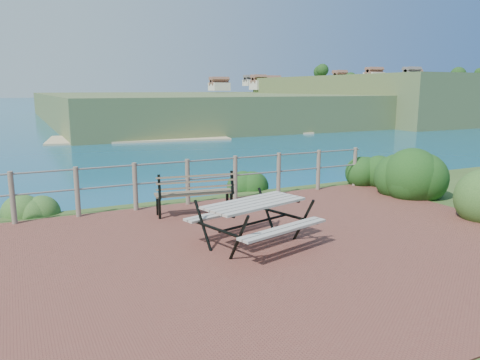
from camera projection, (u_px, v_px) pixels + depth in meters
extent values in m
cube|color=brown|center=(261.00, 252.00, 7.33)|extent=(10.00, 7.00, 0.12)
plane|color=#136573|center=(18.00, 95.00, 183.70)|extent=(1200.00, 1200.00, 0.00)
cylinder|color=#6B5B4C|center=(12.00, 198.00, 8.70)|extent=(0.10, 0.10, 1.00)
cylinder|color=#6B5B4C|center=(77.00, 192.00, 9.20)|extent=(0.10, 0.10, 1.00)
cylinder|color=#6B5B4C|center=(135.00, 187.00, 9.69)|extent=(0.10, 0.10, 1.00)
cylinder|color=#6B5B4C|center=(188.00, 182.00, 10.19)|extent=(0.10, 0.10, 1.00)
cylinder|color=#6B5B4C|center=(235.00, 177.00, 10.68)|extent=(0.10, 0.10, 1.00)
cylinder|color=#6B5B4C|center=(279.00, 174.00, 11.18)|extent=(0.10, 0.10, 1.00)
cylinder|color=#6B5B4C|center=(318.00, 170.00, 11.67)|extent=(0.10, 0.10, 1.00)
cylinder|color=#6B5B4C|center=(355.00, 167.00, 12.17)|extent=(0.10, 0.10, 1.00)
cylinder|color=slate|center=(187.00, 161.00, 10.10)|extent=(9.40, 0.04, 0.04)
cylinder|color=slate|center=(188.00, 180.00, 10.18)|extent=(9.40, 0.04, 0.04)
cube|color=#506331|center=(303.00, 104.00, 253.92)|extent=(260.00, 180.00, 12.00)
cube|color=#506331|center=(442.00, 97.00, 243.69)|extent=(160.00, 120.00, 20.00)
cube|color=tan|center=(406.00, 127.00, 175.77)|extent=(209.53, 114.73, 0.50)
cube|color=#A19C90|center=(254.00, 203.00, 7.48)|extent=(1.82, 1.12, 0.04)
cube|color=#A19C90|center=(254.00, 220.00, 7.54)|extent=(1.70, 0.69, 0.04)
cube|color=#A19C90|center=(254.00, 220.00, 7.54)|extent=(1.70, 0.69, 0.04)
cylinder|color=black|center=(254.00, 223.00, 7.55)|extent=(1.42, 0.43, 0.04)
cube|color=brown|center=(194.00, 193.00, 9.40)|extent=(1.62, 0.62, 0.04)
cube|color=brown|center=(194.00, 180.00, 9.35)|extent=(1.58, 0.35, 0.36)
cube|color=black|center=(195.00, 203.00, 9.44)|extent=(0.06, 0.07, 0.43)
cube|color=black|center=(195.00, 203.00, 9.44)|extent=(0.06, 0.07, 0.43)
cube|color=black|center=(195.00, 203.00, 9.44)|extent=(0.06, 0.07, 0.43)
cube|color=black|center=(195.00, 203.00, 9.44)|extent=(0.06, 0.07, 0.43)
ellipsoid|color=#164214|center=(405.00, 194.00, 11.30)|extent=(1.37, 1.37, 1.95)
ellipsoid|color=#164214|center=(365.00, 185.00, 12.37)|extent=(0.95, 0.95, 1.36)
ellipsoid|color=#2B541F|center=(29.00, 213.00, 9.59)|extent=(0.83, 0.83, 0.59)
ellipsoid|color=#164214|center=(250.00, 189.00, 11.86)|extent=(0.87, 0.87, 0.65)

